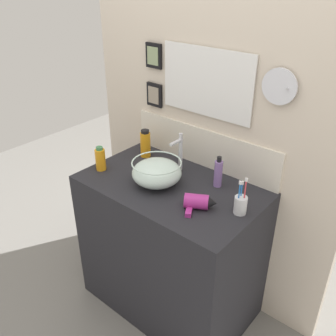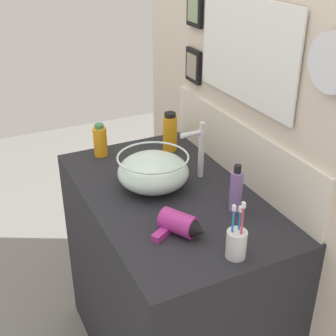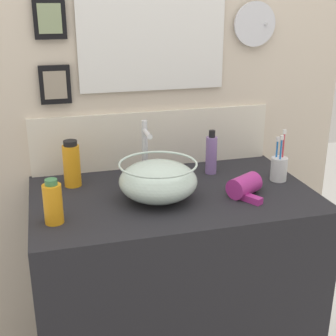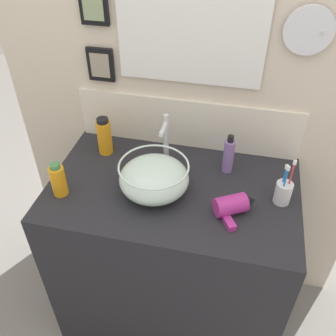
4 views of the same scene
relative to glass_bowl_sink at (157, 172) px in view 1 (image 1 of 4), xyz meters
The scene contains 10 objects.
ground_plane 0.99m from the glass_bowl_sink, 31.14° to the left, with size 6.00×6.00×0.00m, color gray.
vanity_counter 0.54m from the glass_bowl_sink, 31.14° to the left, with size 1.04×0.63×0.92m, color #232328.
back_panel 0.42m from the glass_bowl_sink, 79.98° to the left, with size 1.71×0.10×2.30m.
glass_bowl_sink is the anchor object (origin of this frame).
faucet 0.21m from the glass_bowl_sink, 90.00° to the left, with size 0.02×0.10×0.24m.
hair_drier 0.33m from the glass_bowl_sink, ahead, with size 0.18×0.18×0.08m.
toothbrush_cup 0.51m from the glass_bowl_sink, ahead, with size 0.06×0.06×0.21m.
spray_bottle 0.38m from the glass_bowl_sink, 165.84° to the right, with size 0.06×0.06×0.15m.
shampoo_bottle 0.36m from the glass_bowl_sink, 143.37° to the left, with size 0.06×0.06×0.18m.
lotion_bottle 0.34m from the glass_bowl_sink, 36.29° to the left, with size 0.05×0.05×0.18m.
Camera 1 is at (1.15, -1.39, 2.02)m, focal length 40.00 mm.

